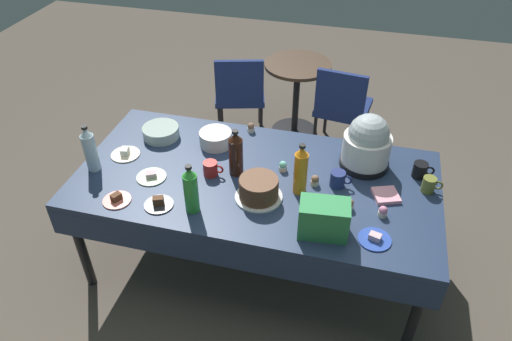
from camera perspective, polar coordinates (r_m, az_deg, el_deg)
The scene contains 29 objects.
ground at distance 3.43m, azimuth 0.00°, elevation -10.57°, with size 9.00×9.00×0.00m, color brown.
potluck_table at distance 2.95m, azimuth 0.00°, elevation -1.71°, with size 2.20×1.10×0.75m.
frosted_layer_cake at distance 2.72m, azimuth 0.33°, elevation -2.23°, with size 0.28×0.28×0.14m.
slow_cooker at distance 2.99m, azimuth 13.15°, elevation 3.15°, with size 0.31×0.31×0.36m.
glass_salad_bowl at distance 3.31m, azimuth -11.31°, elevation 4.55°, with size 0.25×0.25×0.08m, color #B2C6BC.
ceramic_snack_bowl at distance 3.17m, azimuth -4.85°, elevation 3.85°, with size 0.21×0.21×0.10m, color silver.
dessert_plate_cream at distance 3.20m, azimuth -15.37°, elevation 1.99°, with size 0.19×0.19×0.05m.
dessert_plate_cobalt at distance 2.59m, azimuth 14.01°, elevation -7.91°, with size 0.18×0.18×0.04m.
dessert_plate_coral at distance 2.85m, azimuth -16.32°, elevation -3.31°, with size 0.16×0.16×0.05m.
dessert_plate_charcoal at distance 2.77m, azimuth -11.57°, elevation -3.85°, with size 0.17×0.17×0.06m.
dessert_plate_sage at distance 2.97m, azimuth -12.41°, elevation -0.67°, with size 0.18×0.18×0.04m.
cupcake_vanilla at distance 2.72m, azimuth 14.94°, elevation -4.79°, with size 0.05×0.05×0.07m.
cupcake_rose at distance 3.30m, azimuth -0.60°, elevation 5.17°, with size 0.05×0.05×0.07m.
cupcake_berry at distance 2.95m, azimuth 3.24°, elevation 0.51°, with size 0.05×0.05×0.07m.
cupcake_lemon at distance 2.86m, azimuth 7.07°, elevation -1.19°, with size 0.05×0.05×0.07m.
cupcake_cocoa at distance 2.73m, azimuth 11.11°, elevation -3.99°, with size 0.05×0.05×0.07m.
soda_bottle_water at distance 3.06m, azimuth -19.25°, elevation 2.38°, with size 0.08×0.08×0.32m.
soda_bottle_cola at distance 2.86m, azimuth -2.43°, elevation 2.02°, with size 0.09×0.09×0.31m.
soda_bottle_orange_juice at distance 2.72m, azimuth 5.36°, elevation 0.03°, with size 0.08×0.08×0.33m.
soda_bottle_lime_soda at distance 2.62m, azimuth -7.80°, elevation -2.32°, with size 0.08×0.08×0.31m.
coffee_mug_olive at distance 2.96m, azimuth 20.02°, elevation -1.60°, with size 0.12×0.08×0.10m.
coffee_mug_black at distance 3.06m, azimuth 19.07°, elevation 0.06°, with size 0.13×0.09×0.10m.
coffee_mug_navy at distance 2.86m, azimuth 9.79°, elevation -1.02°, with size 0.13×0.09×0.10m.
coffee_mug_red at distance 2.92m, azimuth -5.43°, elevation 0.24°, with size 0.13×0.09×0.09m.
soda_carton at distance 2.52m, azimuth 8.11°, elevation -5.71°, with size 0.26×0.16×0.20m, color #338C4C.
paper_napkin_stack at distance 2.86m, azimuth 15.27°, elevation -2.88°, with size 0.14×0.14×0.02m, color pink.
maroon_chair_left at distance 4.35m, azimuth -1.95°, elevation 9.42°, with size 0.54×0.54×0.85m.
maroon_chair_right at distance 4.22m, azimuth 10.25°, elevation 7.77°, with size 0.50×0.50×0.85m.
round_cafe_table at distance 4.45m, azimuth 4.90°, elevation 10.06°, with size 0.60×0.60×0.72m.
Camera 1 is at (0.57, -2.20, 2.58)m, focal length 33.43 mm.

